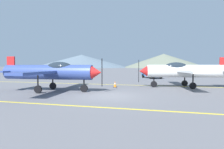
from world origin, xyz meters
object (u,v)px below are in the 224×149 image
at_px(car_sedan, 152,73).
at_px(traffic_cone_front, 115,84).
at_px(airplane_mid, 183,71).
at_px(airplane_near, 52,72).

distance_m(car_sedan, traffic_cone_front, 14.27).
xyz_separation_m(car_sedan, traffic_cone_front, (-2.95, -13.95, -0.56)).
height_order(airplane_mid, traffic_cone_front, airplane_mid).
relative_size(airplane_near, airplane_mid, 1.00).
height_order(car_sedan, traffic_cone_front, car_sedan).
distance_m(airplane_near, traffic_cone_front, 6.14).
height_order(airplane_near, car_sedan, airplane_near).
xyz_separation_m(airplane_near, airplane_mid, (10.81, 5.47, 0.00)).
bearing_deg(airplane_mid, airplane_near, -153.16).
relative_size(airplane_mid, traffic_cone_front, 16.51).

